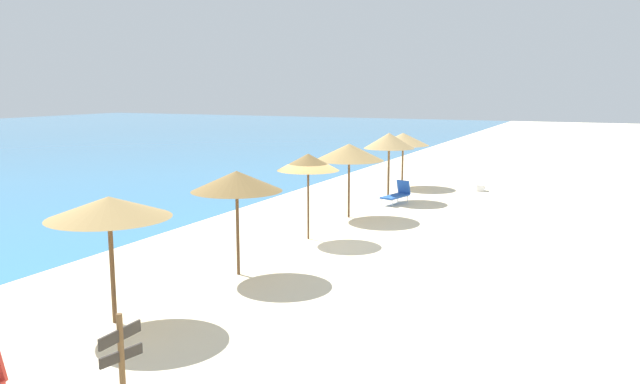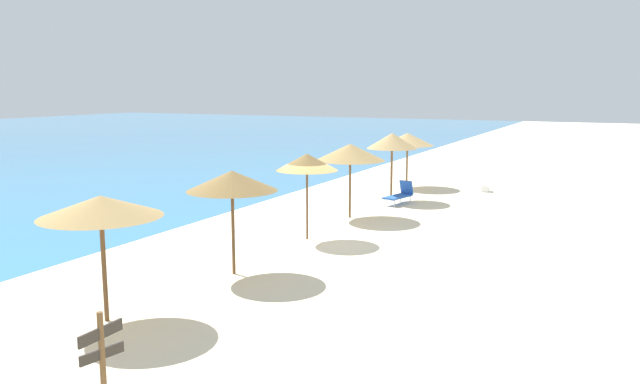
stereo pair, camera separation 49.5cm
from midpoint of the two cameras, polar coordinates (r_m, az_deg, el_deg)
name	(u,v)px [view 2 (the right image)]	position (r m, az deg, el deg)	size (l,w,h in m)	color
ground_plane	(318,241)	(20.71, 0.54, -4.44)	(160.00, 160.00, 0.00)	beige
dune_ridge	(637,249)	(18.40, 27.35, -4.55)	(40.32, 6.79, 1.70)	beige
beach_umbrella_1	(101,207)	(13.89, -18.19, -1.27)	(2.58, 2.58, 2.73)	brown
beach_umbrella_2	(232,181)	(16.73, -7.09, 0.99)	(2.41, 2.41, 2.80)	brown
beach_umbrella_3	(307,162)	(20.55, -0.49, 2.70)	(2.03, 2.03, 2.84)	brown
beach_umbrella_4	(350,152)	(24.09, 3.33, 3.59)	(2.65, 2.65, 2.85)	brown
beach_umbrella_5	(392,141)	(27.98, 7.02, 4.58)	(2.23, 2.23, 2.99)	brown
beach_umbrella_6	(407,139)	(31.92, 8.32, 4.71)	(2.60, 2.60, 2.72)	brown
lounge_chair_1	(400,194)	(27.48, 7.71, -0.21)	(1.68, 0.94, 0.95)	blue
wooden_signpost	(102,359)	(9.95, -17.63, -14.12)	(0.84, 0.19, 1.76)	brown
cooler_box	(485,188)	(31.55, 15.10, 0.33)	(0.53, 0.38, 0.32)	white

